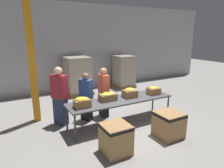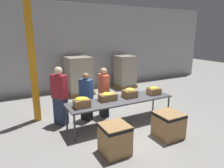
# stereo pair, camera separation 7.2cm
# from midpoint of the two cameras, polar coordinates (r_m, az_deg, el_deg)

# --- Properties ---
(ground_plane) EXTENTS (30.00, 30.00, 0.00)m
(ground_plane) POSITION_cam_midpoint_polar(r_m,az_deg,el_deg) (6.17, 2.79, -11.14)
(ground_plane) COLOR gray
(wall_back) EXTENTS (16.00, 0.08, 4.00)m
(wall_back) POSITION_cam_midpoint_polar(r_m,az_deg,el_deg) (9.57, -10.58, 10.16)
(wall_back) COLOR #A8A8AD
(wall_back) RESTS_ON ground_plane
(sorting_table) EXTENTS (3.19, 0.86, 0.76)m
(sorting_table) POSITION_cam_midpoint_polar(r_m,az_deg,el_deg) (5.90, 2.87, -4.80)
(sorting_table) COLOR #4C4C51
(sorting_table) RESTS_ON ground_plane
(banana_box_0) EXTENTS (0.41, 0.30, 0.28)m
(banana_box_0) POSITION_cam_midpoint_polar(r_m,az_deg,el_deg) (5.28, -8.25, -5.12)
(banana_box_0) COLOR olive
(banana_box_0) RESTS_ON sorting_table
(banana_box_1) EXTENTS (0.49, 0.31, 0.25)m
(banana_box_1) POSITION_cam_midpoint_polar(r_m,az_deg,el_deg) (5.76, -0.90, -3.55)
(banana_box_1) COLOR olive
(banana_box_1) RESTS_ON sorting_table
(banana_box_2) EXTENTS (0.39, 0.34, 0.29)m
(banana_box_2) POSITION_cam_midpoint_polar(r_m,az_deg,el_deg) (6.06, 5.46, -2.48)
(banana_box_2) COLOR olive
(banana_box_2) RESTS_ON sorting_table
(banana_box_3) EXTENTS (0.39, 0.31, 0.26)m
(banana_box_3) POSITION_cam_midpoint_polar(r_m,az_deg,el_deg) (6.46, 12.19, -1.80)
(banana_box_3) COLOR olive
(banana_box_3) RESTS_ON sorting_table
(volunteer_0) EXTENTS (0.46, 0.52, 1.74)m
(volunteer_0) POSITION_cam_midpoint_polar(r_m,az_deg,el_deg) (5.99, -14.33, -3.48)
(volunteer_0) COLOR #2D3856
(volunteer_0) RESTS_ON ground_plane
(volunteer_1) EXTENTS (0.23, 0.44, 1.61)m
(volunteer_1) POSITION_cam_midpoint_polar(r_m,az_deg,el_deg) (6.41, -2.03, -2.49)
(volunteer_1) COLOR black
(volunteer_1) RESTS_ON ground_plane
(volunteer_2) EXTENTS (0.38, 0.45, 1.51)m
(volunteer_2) POSITION_cam_midpoint_polar(r_m,az_deg,el_deg) (6.17, -7.04, -3.73)
(volunteer_2) COLOR black
(volunteer_2) RESTS_ON ground_plane
(donation_bin_0) EXTENTS (0.60, 0.60, 0.69)m
(donation_bin_0) POSITION_cam_midpoint_polar(r_m,az_deg,el_deg) (4.63, 1.27, -15.14)
(donation_bin_0) COLOR #A37A4C
(donation_bin_0) RESTS_ON ground_plane
(donation_bin_1) EXTENTS (0.64, 0.64, 0.66)m
(donation_bin_1) POSITION_cam_midpoint_polar(r_m,az_deg,el_deg) (5.51, 16.20, -10.89)
(donation_bin_1) COLOR #A37A4C
(donation_bin_1) RESTS_ON ground_plane
(support_pillar) EXTENTS (0.19, 0.19, 4.00)m
(support_pillar) POSITION_cam_midpoint_polar(r_m,az_deg,el_deg) (6.30, -21.65, 7.40)
(support_pillar) COLOR orange
(support_pillar) RESTS_ON ground_plane
(pallet_stack_0) EXTENTS (0.94, 0.94, 1.58)m
(pallet_stack_0) POSITION_cam_midpoint_polar(r_m,az_deg,el_deg) (10.02, 3.96, 3.49)
(pallet_stack_0) COLOR olive
(pallet_stack_0) RESTS_ON ground_plane
(pallet_stack_1) EXTENTS (1.12, 1.12, 1.65)m
(pallet_stack_1) POSITION_cam_midpoint_polar(r_m,az_deg,el_deg) (9.02, -9.29, 2.36)
(pallet_stack_1) COLOR olive
(pallet_stack_1) RESTS_ON ground_plane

